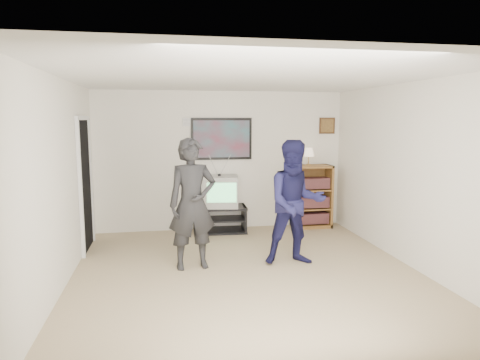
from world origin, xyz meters
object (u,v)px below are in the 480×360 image
object	(u,v)px
person_short	(296,203)
media_stand	(220,219)
person_tall	(192,204)
crt_television	(220,191)
bookshelf	(312,196)

from	to	relation	value
person_short	media_stand	bearing A→B (deg)	116.15
person_tall	person_short	distance (m)	1.41
crt_television	media_stand	bearing A→B (deg)	8.50
bookshelf	person_tall	xyz separation A→B (m)	(-2.34, -1.82, 0.30)
crt_television	person_short	bearing A→B (deg)	-58.17
crt_television	bookshelf	size ratio (longest dim) A/B	0.56
person_tall	person_short	bearing A→B (deg)	-11.37
crt_television	bookshelf	bearing A→B (deg)	10.15
media_stand	crt_television	world-z (taller)	crt_television
person_tall	media_stand	bearing A→B (deg)	63.57
media_stand	person_short	bearing A→B (deg)	-63.91
crt_television	person_tall	size ratio (longest dim) A/B	0.37
person_tall	person_short	world-z (taller)	person_tall
bookshelf	person_short	bearing A→B (deg)	-115.79
media_stand	crt_television	xyz separation A→B (m)	(-0.00, 0.00, 0.51)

